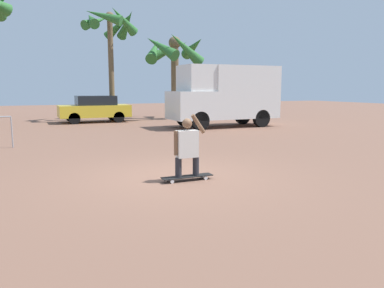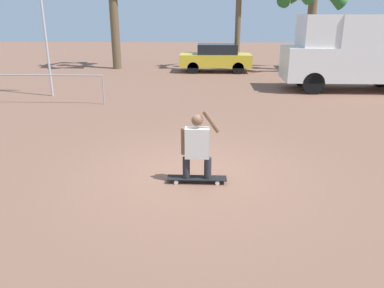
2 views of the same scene
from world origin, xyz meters
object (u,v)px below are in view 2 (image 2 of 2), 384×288
at_px(person_skateboarder, 197,144).
at_px(flagpole, 45,8).
at_px(parked_car_yellow, 216,57).
at_px(camper_van, 356,50).
at_px(skateboard, 197,178).

relative_size(person_skateboarder, flagpole, 0.24).
height_order(parked_car_yellow, flagpole, flagpole).
xyz_separation_m(person_skateboarder, parked_car_yellow, (0.60, 15.20, 0.03)).
bearing_deg(camper_van, parked_car_yellow, 136.92).
xyz_separation_m(skateboard, parked_car_yellow, (0.60, 15.20, 0.73)).
xyz_separation_m(person_skateboarder, camper_van, (6.38, 9.79, 0.92)).
bearing_deg(parked_car_yellow, camper_van, -43.08).
xyz_separation_m(skateboard, camper_van, (6.38, 9.79, 1.62)).
bearing_deg(skateboard, flagpole, 126.73).
height_order(camper_van, parked_car_yellow, camper_van).
height_order(person_skateboarder, flagpole, flagpole).
distance_m(parked_car_yellow, flagpole, 10.07).
height_order(skateboard, parked_car_yellow, parked_car_yellow).
bearing_deg(flagpole, camper_van, 8.17).
xyz_separation_m(camper_van, flagpole, (-12.36, -1.77, 1.65)).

